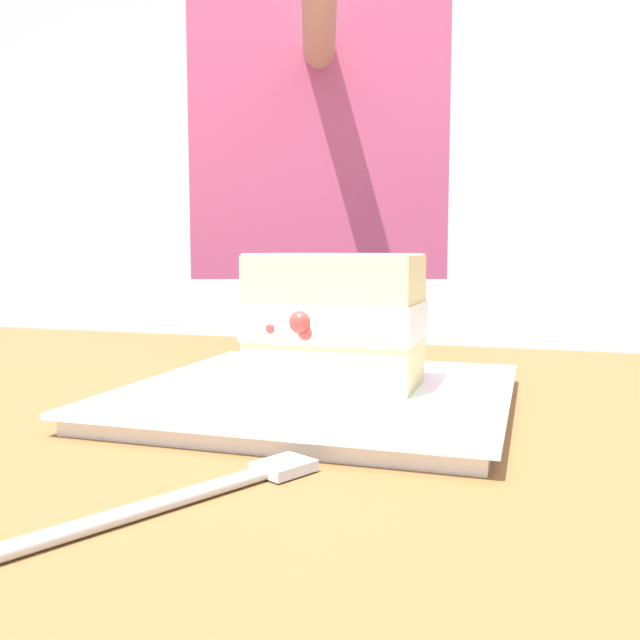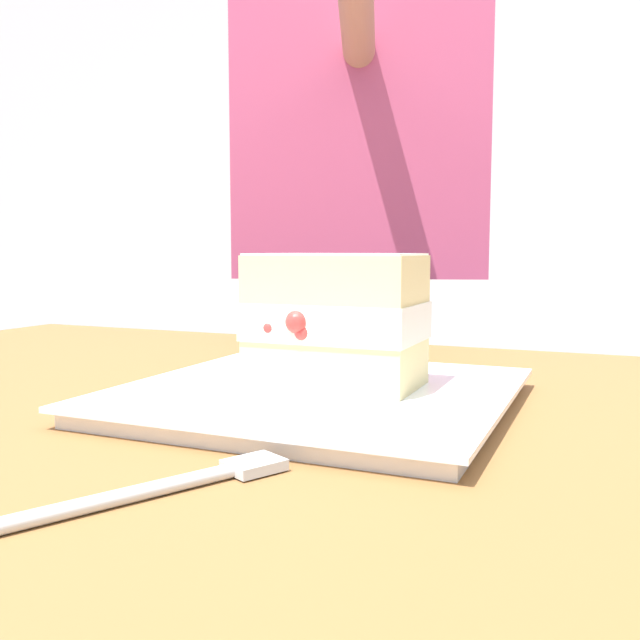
% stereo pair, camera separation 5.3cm
% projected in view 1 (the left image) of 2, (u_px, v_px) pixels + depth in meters
% --- Properties ---
extents(patio_table, '(1.44, 1.03, 0.76)m').
position_uv_depth(patio_table, '(360.00, 625.00, 0.39)').
color(patio_table, brown).
rests_on(patio_table, ground).
extents(dessert_plate, '(0.29, 0.29, 0.02)m').
position_uv_depth(dessert_plate, '(320.00, 395.00, 0.53)').
color(dessert_plate, white).
rests_on(dessert_plate, patio_table).
extents(cake_slice, '(0.13, 0.09, 0.10)m').
position_uv_depth(cake_slice, '(335.00, 320.00, 0.53)').
color(cake_slice, '#EAD18C').
rests_on(cake_slice, dessert_plate).
extents(dessert_fork, '(0.09, 0.16, 0.01)m').
position_uv_depth(dessert_fork, '(197.00, 493.00, 0.33)').
color(dessert_fork, silver).
rests_on(dessert_fork, patio_table).
extents(diner_person, '(0.49, 0.63, 1.65)m').
position_uv_depth(diner_person, '(319.00, 133.00, 1.26)').
color(diner_person, '#5D3049').
rests_on(diner_person, ground).
extents(patio_building, '(4.78, 3.41, 3.50)m').
position_uv_depth(patio_building, '(306.00, 137.00, 5.21)').
color(patio_building, silver).
rests_on(patio_building, ground).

